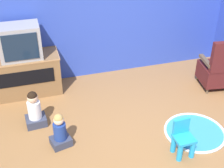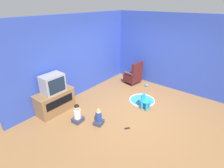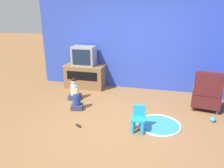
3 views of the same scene
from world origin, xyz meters
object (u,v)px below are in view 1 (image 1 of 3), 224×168
at_px(television, 20,42).
at_px(child_watching_center, 60,132).
at_px(tv_cabinet, 25,74).
at_px(child_watching_left, 35,111).
at_px(black_armchair, 220,69).
at_px(yellow_kid_chair, 183,141).

bearing_deg(television, child_watching_center, -76.63).
xyz_separation_m(tv_cabinet, child_watching_left, (0.06, -0.94, -0.11)).
height_order(child_watching_left, child_watching_center, child_watching_left).
xyz_separation_m(child_watching_left, child_watching_center, (0.28, -0.54, -0.03)).
height_order(black_armchair, child_watching_center, black_armchair).
distance_m(tv_cabinet, yellow_kid_chair, 2.80).
bearing_deg(black_armchair, child_watching_left, 10.91).
height_order(television, child_watching_left, television).
relative_size(television, child_watching_left, 1.11).
height_order(black_armchair, yellow_kid_chair, black_armchair).
bearing_deg(child_watching_center, black_armchair, 0.06).
bearing_deg(television, child_watching_left, -86.18).
height_order(tv_cabinet, child_watching_left, tv_cabinet).
height_order(black_armchair, child_watching_left, black_armchair).
distance_m(tv_cabinet, child_watching_center, 1.53).
distance_m(black_armchair, child_watching_left, 3.16).
distance_m(child_watching_left, child_watching_center, 0.61).
bearing_deg(child_watching_left, television, 90.02).
distance_m(tv_cabinet, child_watching_left, 0.95).
bearing_deg(child_watching_center, tv_cabinet, 89.81).
distance_m(tv_cabinet, television, 0.60).
bearing_deg(yellow_kid_chair, black_armchair, 41.42).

